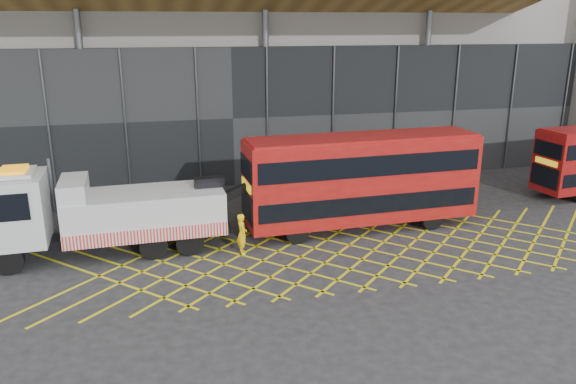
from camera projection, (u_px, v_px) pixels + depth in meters
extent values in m
plane|color=#252527|center=(224.00, 264.00, 22.57)|extent=(120.00, 120.00, 0.00)
cube|color=yellow|center=(99.00, 276.00, 21.53)|extent=(7.16, 7.16, 0.01)
cube|color=yellow|center=(99.00, 276.00, 21.53)|extent=(7.16, 7.16, 0.01)
cube|color=yellow|center=(142.00, 272.00, 21.88)|extent=(7.16, 7.16, 0.01)
cube|color=yellow|center=(142.00, 272.00, 21.88)|extent=(7.16, 7.16, 0.01)
cube|color=yellow|center=(184.00, 268.00, 22.22)|extent=(7.16, 7.16, 0.01)
cube|color=yellow|center=(184.00, 268.00, 22.22)|extent=(7.16, 7.16, 0.01)
cube|color=yellow|center=(224.00, 264.00, 22.57)|extent=(7.16, 7.16, 0.01)
cube|color=yellow|center=(224.00, 264.00, 22.57)|extent=(7.16, 7.16, 0.01)
cube|color=yellow|center=(263.00, 261.00, 22.91)|extent=(7.16, 7.16, 0.01)
cube|color=yellow|center=(263.00, 261.00, 22.91)|extent=(7.16, 7.16, 0.01)
cube|color=yellow|center=(301.00, 257.00, 23.26)|extent=(7.16, 7.16, 0.01)
cube|color=yellow|center=(301.00, 257.00, 23.26)|extent=(7.16, 7.16, 0.01)
cube|color=yellow|center=(338.00, 254.00, 23.60)|extent=(7.16, 7.16, 0.01)
cube|color=yellow|center=(338.00, 254.00, 23.60)|extent=(7.16, 7.16, 0.01)
cube|color=yellow|center=(373.00, 250.00, 23.94)|extent=(7.16, 7.16, 0.01)
cube|color=yellow|center=(373.00, 250.00, 23.94)|extent=(7.16, 7.16, 0.01)
cube|color=yellow|center=(408.00, 247.00, 24.29)|extent=(7.16, 7.16, 0.01)
cube|color=yellow|center=(408.00, 247.00, 24.29)|extent=(7.16, 7.16, 0.01)
cube|color=yellow|center=(442.00, 244.00, 24.63)|extent=(7.16, 7.16, 0.01)
cube|color=yellow|center=(442.00, 244.00, 24.63)|extent=(7.16, 7.16, 0.01)
cube|color=yellow|center=(475.00, 241.00, 24.98)|extent=(7.16, 7.16, 0.01)
cube|color=yellow|center=(475.00, 241.00, 24.98)|extent=(7.16, 7.16, 0.01)
cube|color=yellow|center=(507.00, 238.00, 25.32)|extent=(7.16, 7.16, 0.01)
cube|color=yellow|center=(507.00, 238.00, 25.32)|extent=(7.16, 7.16, 0.01)
cube|color=yellow|center=(538.00, 235.00, 25.67)|extent=(7.16, 7.16, 0.01)
cube|color=yellow|center=(538.00, 235.00, 25.67)|extent=(7.16, 7.16, 0.01)
cube|color=yellow|center=(568.00, 232.00, 26.01)|extent=(7.16, 7.16, 0.01)
cube|color=yellow|center=(568.00, 232.00, 26.01)|extent=(7.16, 7.16, 0.01)
cube|color=gray|center=(216.00, 27.00, 38.09)|extent=(55.00, 14.00, 18.00)
cube|color=black|center=(232.00, 117.00, 32.74)|extent=(55.00, 0.80, 8.00)
cylinder|color=#595B60|center=(86.00, 105.00, 30.54)|extent=(0.36, 0.36, 10.00)
cylinder|color=#595B60|center=(266.00, 100.00, 32.69)|extent=(0.36, 0.36, 10.00)
cylinder|color=#595B60|center=(424.00, 95.00, 34.85)|extent=(0.36, 0.36, 10.00)
cube|color=black|center=(111.00, 236.00, 23.51)|extent=(10.01, 1.50, 0.37)
cube|color=silver|center=(13.00, 209.00, 22.15)|extent=(2.64, 2.74, 2.73)
cube|color=orange|center=(13.00, 170.00, 21.74)|extent=(1.00, 1.30, 0.13)
cube|color=silver|center=(145.00, 211.00, 23.60)|extent=(6.62, 2.92, 1.68)
cube|color=red|center=(148.00, 236.00, 22.55)|extent=(6.51, 0.36, 0.58)
cube|color=silver|center=(73.00, 188.00, 22.55)|extent=(1.16, 2.57, 0.74)
cube|color=black|center=(209.00, 183.00, 24.02)|extent=(1.28, 0.58, 0.53)
cube|color=black|center=(234.00, 193.00, 24.44)|extent=(2.31, 0.47, 1.14)
cylinder|color=black|center=(8.00, 260.00, 21.57)|extent=(1.17, 0.42, 1.16)
cylinder|color=black|center=(18.00, 239.00, 23.60)|extent=(1.17, 0.42, 1.16)
cylinder|color=black|center=(190.00, 242.00, 23.36)|extent=(1.17, 0.42, 1.16)
cylinder|color=black|center=(185.00, 224.00, 25.39)|extent=(1.17, 0.42, 1.16)
cylinder|color=#595B60|center=(52.00, 186.00, 23.30)|extent=(0.15, 0.15, 2.31)
cube|color=#9E0F0C|center=(362.00, 178.00, 25.92)|extent=(10.93, 3.00, 3.82)
cube|color=black|center=(361.00, 197.00, 26.18)|extent=(10.50, 3.04, 0.84)
cube|color=black|center=(363.00, 160.00, 25.67)|extent=(10.50, 3.04, 0.94)
cube|color=black|center=(247.00, 206.00, 24.77)|extent=(0.16, 2.21, 1.28)
cube|color=black|center=(246.00, 168.00, 24.27)|extent=(0.16, 2.21, 0.94)
cube|color=yellow|center=(246.00, 185.00, 24.49)|extent=(0.14, 1.76, 0.34)
cube|color=#9E0F0C|center=(363.00, 137.00, 25.36)|extent=(10.71, 2.79, 0.12)
cylinder|color=black|center=(297.00, 232.00, 24.57)|extent=(1.04, 0.34, 1.02)
cylinder|color=black|center=(284.00, 216.00, 26.61)|extent=(1.04, 0.34, 1.02)
cylinder|color=black|center=(432.00, 219.00, 26.27)|extent=(1.04, 0.34, 1.02)
cylinder|color=black|center=(410.00, 205.00, 28.31)|extent=(1.04, 0.34, 1.02)
cube|color=black|center=(544.00, 176.00, 30.24)|extent=(0.29, 1.90, 1.11)
cube|color=black|center=(548.00, 149.00, 29.80)|extent=(0.29, 1.90, 0.81)
cube|color=yellow|center=(546.00, 162.00, 30.00)|extent=(0.24, 1.52, 0.30)
cylinder|color=black|center=(554.00, 185.00, 31.91)|extent=(0.91, 0.36, 0.88)
imported|color=yellow|center=(242.00, 234.00, 23.43)|extent=(0.48, 0.68, 1.75)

